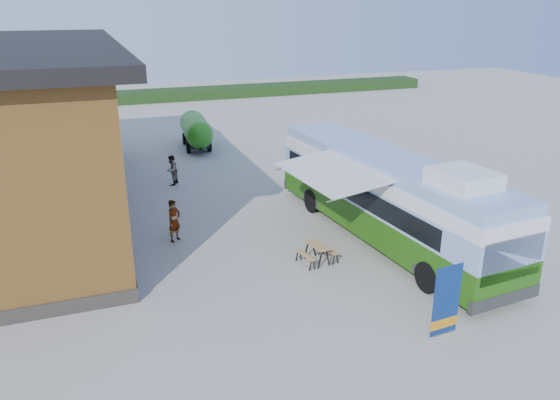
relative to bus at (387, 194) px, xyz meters
name	(u,v)px	position (x,y,z in m)	size (l,w,h in m)	color
ground	(322,270)	(-3.52, -1.74, -1.91)	(100.00, 100.00, 0.00)	#BCB7AD
barn	(12,135)	(-14.02, 8.26, 1.68)	(9.60, 21.20, 7.50)	brown
hedge	(241,91)	(4.48, 36.26, -1.41)	(40.00, 3.00, 1.00)	#264419
bus	(387,194)	(0.00, 0.00, 0.00)	(3.89, 13.20, 4.00)	#387713
awning	(339,177)	(-2.17, -0.09, 0.99)	(3.43, 5.06, 0.56)	white
banner	(446,307)	(-1.86, -6.59, -1.01)	(0.96, 0.24, 2.20)	navy
picnic_table	(317,249)	(-3.45, -1.09, -1.38)	(1.42, 1.30, 0.71)	tan
person_a	(174,221)	(-8.05, 2.67, -1.04)	(0.63, 0.41, 1.73)	#999999
person_b	(172,170)	(-6.96, 9.88, -1.12)	(0.77, 0.60, 1.59)	#999999
slurry_tanker	(196,129)	(-4.15, 17.10, -0.68)	(2.03, 5.79, 2.14)	#298718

